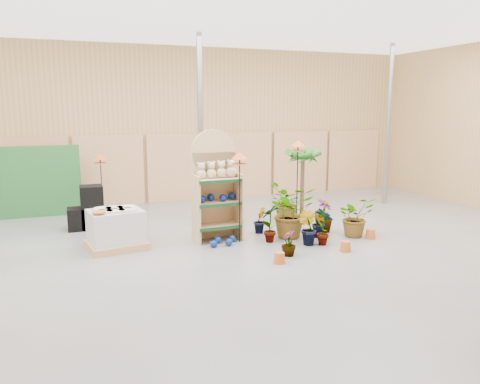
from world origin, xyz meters
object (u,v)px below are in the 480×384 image
object	(u,v)px
display_shelf	(215,189)
pallet_stack	(116,229)
bird_table_front	(240,159)
potted_plant_2	(291,212)

from	to	relation	value
display_shelf	pallet_stack	distance (m)	2.17
pallet_stack	bird_table_front	world-z (taller)	bird_table_front
pallet_stack	display_shelf	bearing A→B (deg)	-8.87
display_shelf	bird_table_front	size ratio (longest dim) A/B	1.24
pallet_stack	bird_table_front	xyz separation A→B (m)	(2.44, -0.44, 1.35)
pallet_stack	potted_plant_2	world-z (taller)	potted_plant_2
display_shelf	bird_table_front	xyz separation A→B (m)	(0.38, -0.46, 0.68)
display_shelf	pallet_stack	xyz separation A→B (m)	(-2.06, -0.03, -0.67)
pallet_stack	potted_plant_2	bearing A→B (deg)	-16.66
display_shelf	potted_plant_2	world-z (taller)	display_shelf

